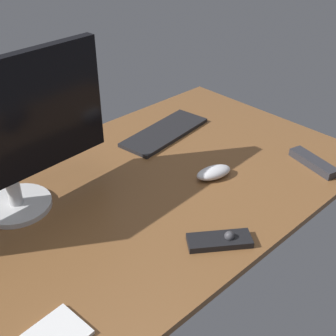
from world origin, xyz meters
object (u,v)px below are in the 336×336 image
at_px(computer_mouse, 214,172).
at_px(media_remote, 220,240).
at_px(monitor, 0,134).
at_px(keyboard, 165,132).
at_px(tv_remote, 313,162).

distance_m(computer_mouse, media_remote, 0.30).
bearing_deg(monitor, media_remote, -61.86).
relative_size(keyboard, tv_remote, 2.00).
relative_size(monitor, keyboard, 1.77).
bearing_deg(keyboard, monitor, 175.14).
bearing_deg(media_remote, keyboard, 96.56).
height_order(monitor, keyboard, monitor).
bearing_deg(computer_mouse, tv_remote, -17.09).
bearing_deg(media_remote, monitor, 157.83).
bearing_deg(media_remote, computer_mouse, 80.99).
height_order(keyboard, media_remote, media_remote).
bearing_deg(media_remote, tv_remote, 40.15).
xyz_separation_m(computer_mouse, tv_remote, (0.28, -0.18, -0.01)).
height_order(monitor, tv_remote, monitor).
bearing_deg(monitor, keyboard, -0.46).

